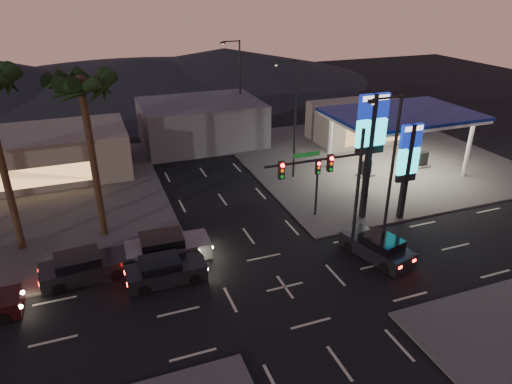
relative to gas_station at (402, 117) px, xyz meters
name	(u,v)px	position (x,y,z in m)	size (l,w,h in m)	color
ground	(285,287)	(-16.00, -12.00, -5.08)	(140.00, 140.00, 0.00)	black
corner_lot_ne	(369,157)	(0.00, 4.00, -5.02)	(24.00, 24.00, 0.12)	#47443F
corner_lot_nw	(1,210)	(-32.00, 4.00, -5.02)	(24.00, 24.00, 0.12)	#47443F
gas_station	(402,117)	(0.00, 0.00, 0.00)	(12.20, 8.20, 5.47)	silver
convenience_store	(360,122)	(2.00, 9.00, -3.08)	(10.00, 6.00, 4.00)	#726B5B
pylon_sign_tall	(371,133)	(-7.50, -6.50, 1.31)	(2.20, 0.35, 9.00)	black
pylon_sign_short	(408,158)	(-5.00, -7.50, -0.42)	(1.60, 0.35, 7.00)	black
traffic_signal_mast	(333,178)	(-12.24, -10.01, 0.15)	(6.10, 0.39, 8.00)	black
pedestal_signal	(317,179)	(-10.50, -5.02, -2.16)	(0.32, 0.39, 4.30)	black
streetlight_near	(389,170)	(-9.21, -11.00, 0.64)	(2.14, 0.25, 10.00)	black
streetlight_mid	(293,114)	(-9.21, 2.00, 0.64)	(2.14, 0.25, 10.00)	black
streetlight_far	(238,82)	(-9.21, 16.00, 0.64)	(2.14, 0.25, 10.00)	black
palm_a	(83,96)	(-25.00, -2.50, 4.35)	(4.41, 4.41, 10.86)	black
building_far_west	(30,156)	(-30.00, 10.00, -3.08)	(16.00, 8.00, 4.00)	#726B5B
building_far_mid	(201,123)	(-14.00, 14.00, -2.88)	(12.00, 9.00, 4.40)	#4C4C51
hill_right	(225,63)	(-1.00, 48.00, -2.58)	(50.00, 50.00, 5.00)	black
hill_center	(138,71)	(-16.00, 48.00, -3.08)	(60.00, 60.00, 4.00)	black
car_lane_a_front	(165,271)	(-22.12, -9.09, -4.40)	(4.56, 1.97, 1.47)	black
car_lane_b_front	(167,248)	(-21.58, -6.88, -4.30)	(5.24, 2.34, 1.68)	slate
car_lane_b_mid	(84,267)	(-26.38, -7.21, -4.33)	(5.06, 2.41, 1.61)	black
suv_station	(378,248)	(-9.48, -11.26, -4.37)	(2.98, 4.89, 1.53)	black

